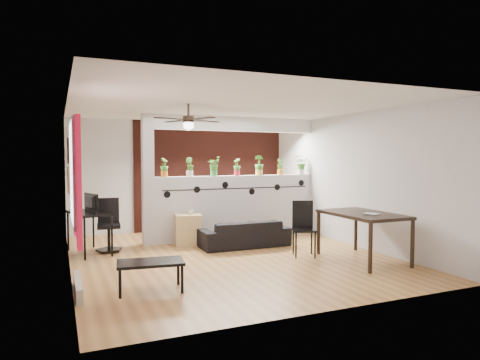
# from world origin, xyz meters

# --- Properties ---
(room_shell) EXTENTS (6.30, 7.10, 2.90)m
(room_shell) POSITION_xyz_m (0.00, 0.00, 1.30)
(room_shell) COLOR #9B6832
(room_shell) RESTS_ON ground
(partition_wall) EXTENTS (3.60, 0.18, 1.35)m
(partition_wall) POSITION_xyz_m (0.80, 1.50, 0.68)
(partition_wall) COLOR #BCBCC1
(partition_wall) RESTS_ON ground
(ceiling_header) EXTENTS (3.60, 0.18, 0.30)m
(ceiling_header) POSITION_xyz_m (0.80, 1.50, 2.45)
(ceiling_header) COLOR silver
(ceiling_header) RESTS_ON room_shell
(pier_column) EXTENTS (0.22, 0.20, 2.60)m
(pier_column) POSITION_xyz_m (-1.11, 1.50, 1.30)
(pier_column) COLOR #BCBCC1
(pier_column) RESTS_ON ground
(brick_panel) EXTENTS (3.90, 0.05, 2.60)m
(brick_panel) POSITION_xyz_m (0.80, 2.97, 1.30)
(brick_panel) COLOR #A13C2E
(brick_panel) RESTS_ON ground
(vine_decal) EXTENTS (3.31, 0.01, 0.30)m
(vine_decal) POSITION_xyz_m (0.80, 1.40, 1.08)
(vine_decal) COLOR black
(vine_decal) RESTS_ON partition_wall
(window_assembly) EXTENTS (0.09, 1.30, 1.55)m
(window_assembly) POSITION_xyz_m (-2.56, -1.20, 1.51)
(window_assembly) COLOR white
(window_assembly) RESTS_ON room_shell
(baseboard_heater) EXTENTS (0.08, 1.00, 0.18)m
(baseboard_heater) POSITION_xyz_m (-2.54, -1.20, 0.09)
(baseboard_heater) COLOR beige
(baseboard_heater) RESTS_ON ground
(corkboard) EXTENTS (0.03, 0.60, 0.45)m
(corkboard) POSITION_xyz_m (-2.58, 0.95, 1.35)
(corkboard) COLOR olive
(corkboard) RESTS_ON room_shell
(framed_art) EXTENTS (0.03, 0.34, 0.44)m
(framed_art) POSITION_xyz_m (-2.58, 0.90, 1.85)
(framed_art) COLOR #8C7259
(framed_art) RESTS_ON room_shell
(ceiling_fan) EXTENTS (1.19, 1.19, 0.43)m
(ceiling_fan) POSITION_xyz_m (-0.80, -0.30, 2.31)
(ceiling_fan) COLOR black
(ceiling_fan) RESTS_ON room_shell
(potted_plant_0) EXTENTS (0.24, 0.24, 0.38)m
(potted_plant_0) POSITION_xyz_m (-0.78, 1.50, 1.55)
(potted_plant_0) COLOR orange
(potted_plant_0) RESTS_ON partition_wall
(potted_plant_1) EXTENTS (0.25, 0.25, 0.40)m
(potted_plant_1) POSITION_xyz_m (-0.25, 1.50, 1.56)
(potted_plant_1) COLOR silver
(potted_plant_1) RESTS_ON partition_wall
(potted_plant_2) EXTENTS (0.27, 0.26, 0.41)m
(potted_plant_2) POSITION_xyz_m (0.27, 1.50, 1.57)
(potted_plant_2) COLOR #31893A
(potted_plant_2) RESTS_ON partition_wall
(potted_plant_3) EXTENTS (0.21, 0.22, 0.37)m
(potted_plant_3) POSITION_xyz_m (0.80, 1.50, 1.55)
(potted_plant_3) COLOR red
(potted_plant_3) RESTS_ON partition_wall
(potted_plant_4) EXTENTS (0.28, 0.27, 0.44)m
(potted_plant_4) POSITION_xyz_m (1.33, 1.50, 1.58)
(potted_plant_4) COLOR #E8B752
(potted_plant_4) RESTS_ON partition_wall
(potted_plant_5) EXTENTS (0.18, 0.21, 0.37)m
(potted_plant_5) POSITION_xyz_m (1.85, 1.50, 1.55)
(potted_plant_5) COLOR orange
(potted_plant_5) RESTS_ON partition_wall
(potted_plant_6) EXTENTS (0.28, 0.28, 0.43)m
(potted_plant_6) POSITION_xyz_m (2.38, 1.50, 1.58)
(potted_plant_6) COLOR silver
(potted_plant_6) RESTS_ON partition_wall
(sofa) EXTENTS (1.67, 0.68, 0.49)m
(sofa) POSITION_xyz_m (0.58, 0.61, 0.24)
(sofa) COLOR black
(sofa) RESTS_ON ground
(cube_shelf) EXTENTS (0.57, 0.53, 0.61)m
(cube_shelf) POSITION_xyz_m (-0.39, 1.16, 0.31)
(cube_shelf) COLOR tan
(cube_shelf) RESTS_ON ground
(cup) EXTENTS (0.15, 0.15, 0.10)m
(cup) POSITION_xyz_m (-0.34, 1.16, 0.66)
(cup) COLOR gray
(cup) RESTS_ON cube_shelf
(computer_desk) EXTENTS (0.79, 1.15, 0.76)m
(computer_desk) POSITION_xyz_m (-2.24, 1.15, 0.69)
(computer_desk) COLOR black
(computer_desk) RESTS_ON ground
(monitor) EXTENTS (0.31, 0.15, 0.17)m
(monitor) POSITION_xyz_m (-2.24, 1.30, 0.85)
(monitor) COLOR black
(monitor) RESTS_ON computer_desk
(office_chair) EXTENTS (0.50, 0.50, 0.96)m
(office_chair) POSITION_xyz_m (-1.90, 1.20, 0.42)
(office_chair) COLOR black
(office_chair) RESTS_ON ground
(dining_table) EXTENTS (0.91, 1.49, 0.81)m
(dining_table) POSITION_xyz_m (1.95, -1.22, 0.72)
(dining_table) COLOR black
(dining_table) RESTS_ON ground
(book) EXTENTS (0.27, 0.29, 0.02)m
(book) POSITION_xyz_m (1.85, -1.52, 0.82)
(book) COLOR gray
(book) RESTS_ON dining_table
(folding_chair) EXTENTS (0.51, 0.51, 0.97)m
(folding_chair) POSITION_xyz_m (1.25, -0.48, 0.57)
(folding_chair) COLOR black
(folding_chair) RESTS_ON ground
(coffee_table) EXTENTS (0.90, 0.58, 0.39)m
(coffee_table) POSITION_xyz_m (-1.67, -1.48, 0.35)
(coffee_table) COLOR black
(coffee_table) RESTS_ON ground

